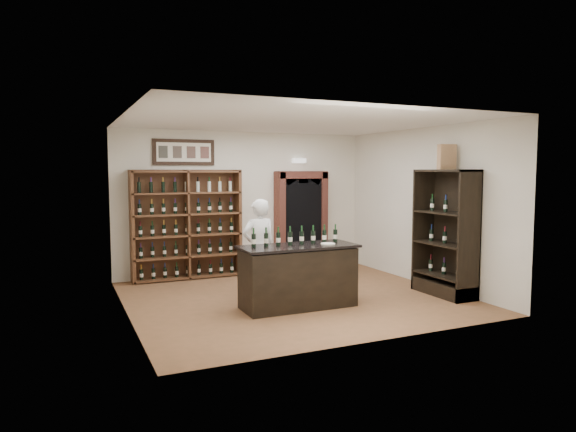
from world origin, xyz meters
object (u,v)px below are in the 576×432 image
object	(u,v)px
counter_bottle_0	(254,240)
shopkeeper	(259,248)
wine_shelf	(187,224)
tasting_counter	(298,277)
side_cabinet	(446,252)
wine_crate	(447,157)

from	to	relation	value
counter_bottle_0	shopkeeper	world-z (taller)	shopkeeper
counter_bottle_0	shopkeeper	size ratio (longest dim) A/B	0.18
wine_shelf	shopkeeper	xyz separation A→B (m)	(0.80, -1.96, -0.25)
tasting_counter	counter_bottle_0	size ratio (longest dim) A/B	6.27
counter_bottle_0	shopkeeper	distance (m)	1.02
side_cabinet	counter_bottle_0	bearing A→B (deg)	173.58
side_cabinet	wine_shelf	bearing A→B (deg)	139.79
counter_bottle_0	side_cabinet	size ratio (longest dim) A/B	0.14
shopkeeper	wine_crate	distance (m)	3.62
wine_crate	shopkeeper	bearing A→B (deg)	168.73
counter_bottle_0	shopkeeper	xyz separation A→B (m)	(0.42, 0.89, -0.26)
wine_crate	counter_bottle_0	bearing A→B (deg)	-174.78
tasting_counter	shopkeeper	size ratio (longest dim) A/B	1.11
tasting_counter	side_cabinet	distance (m)	2.75
shopkeeper	wine_crate	bearing A→B (deg)	152.79
counter_bottle_0	tasting_counter	bearing A→B (deg)	-6.95
counter_bottle_0	wine_shelf	bearing A→B (deg)	97.61
shopkeeper	wine_crate	xyz separation A→B (m)	(3.02, -1.24, 1.57)
wine_shelf	wine_crate	xyz separation A→B (m)	(3.82, -3.19, 1.32)
wine_shelf	shopkeeper	distance (m)	2.13
tasting_counter	wine_crate	bearing A→B (deg)	-5.47
tasting_counter	side_cabinet	size ratio (longest dim) A/B	0.85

